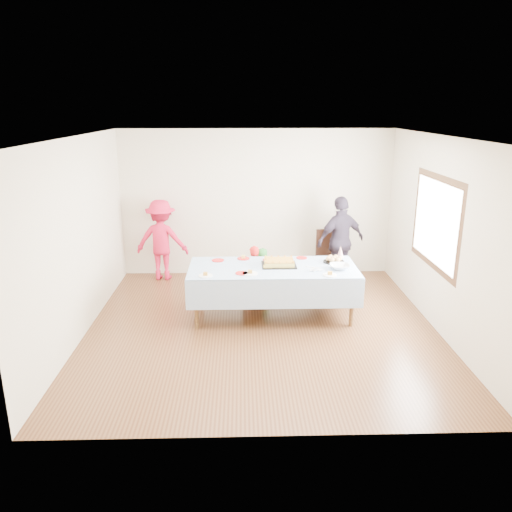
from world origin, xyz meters
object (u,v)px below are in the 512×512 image
at_px(birthday_cake, 279,263).
at_px(adult_left, 162,240).
at_px(party_table, 273,270).
at_px(dining_chair, 328,253).

distance_m(birthday_cake, adult_left, 2.64).
relative_size(party_table, birthday_cake, 4.85).
height_order(party_table, birthday_cake, birthday_cake).
distance_m(party_table, birthday_cake, 0.15).
xyz_separation_m(birthday_cake, adult_left, (-2.02, 1.70, -0.08)).
bearing_deg(adult_left, party_table, 143.39).
bearing_deg(birthday_cake, party_table, -143.28).
relative_size(party_table, dining_chair, 2.65).
relative_size(party_table, adult_left, 1.69).
bearing_deg(dining_chair, adult_left, 168.45).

